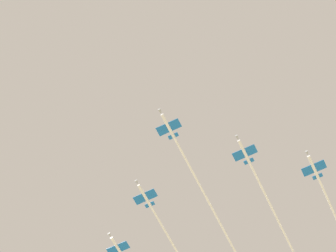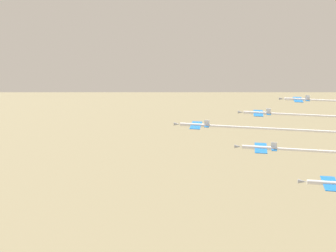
{
  "view_description": "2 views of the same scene",
  "coord_description": "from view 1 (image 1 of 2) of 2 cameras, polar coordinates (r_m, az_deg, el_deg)",
  "views": [
    {
      "loc": [
        10.2,
        -77.12,
        2.66
      ],
      "look_at": [
        -12.58,
        -2.38,
        184.92
      ],
      "focal_mm": 65.25,
      "sensor_mm": 36.0,
      "label": 1
    },
    {
      "loc": [
        124.28,
        -9.46,
        227.31
      ],
      "look_at": [
        -13.59,
        -10.72,
        184.25
      ],
      "focal_mm": 48.76,
      "sensor_mm": 36.0,
      "label": 2
    }
  ],
  "objects": [
    {
      "name": "jet_lead",
      "position": [
        208.27,
        3.0,
        -5.59
      ],
      "size": [
        15.69,
        75.11,
        2.37
      ],
      "rotation": [
        0.0,
        0.0,
        2.98
      ],
      "color": "white"
    },
    {
      "name": "jet_port_inner",
      "position": [
        218.18,
        10.14,
        -8.49
      ],
      "size": [
        17.13,
        83.95,
        2.37
      ],
      "rotation": [
        0.0,
        0.0,
        2.98
      ],
      "color": "white"
    },
    {
      "name": "jet_starboard_inner",
      "position": [
        219.75,
        0.39,
        -10.89
      ],
      "size": [
        14.6,
        68.45,
        2.37
      ],
      "rotation": [
        0.0,
        0.0,
        2.98
      ],
      "color": "white"
    }
  ]
}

